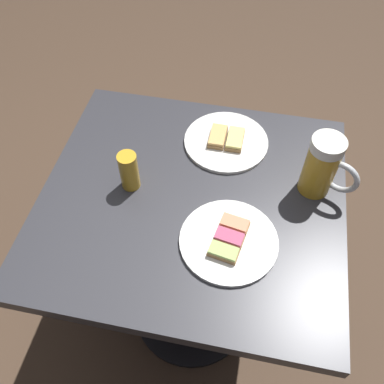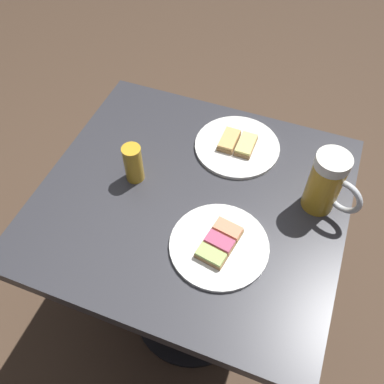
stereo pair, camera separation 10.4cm
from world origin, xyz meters
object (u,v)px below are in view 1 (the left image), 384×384
plate_near (229,240)px  beer_glass_small (129,171)px  plate_far (226,141)px  beer_mug (323,167)px

plate_near → beer_glass_small: (0.12, 0.27, 0.05)m
plate_far → beer_glass_small: beer_glass_small is taller
plate_far → beer_glass_small: 0.30m
beer_mug → plate_near: bearing=136.2°
plate_far → plate_near: bearing=-170.2°
plate_far → beer_mug: beer_mug is taller
plate_far → beer_mug: size_ratio=1.37×
beer_glass_small → plate_near: bearing=-113.9°
plate_near → plate_far: size_ratio=0.99×
plate_near → plate_far: 0.32m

